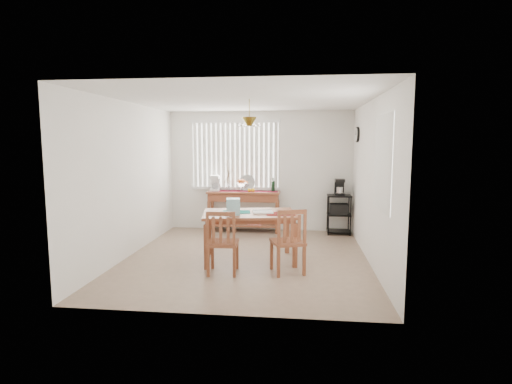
# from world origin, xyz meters

# --- Properties ---
(ground) EXTENTS (4.00, 4.50, 0.01)m
(ground) POSITION_xyz_m (0.00, 0.00, -0.01)
(ground) COLOR gray
(room_shell) EXTENTS (4.20, 4.70, 2.70)m
(room_shell) POSITION_xyz_m (0.00, 0.02, 1.69)
(room_shell) COLOR white
(room_shell) RESTS_ON ground
(sideboard) EXTENTS (1.56, 0.44, 0.88)m
(sideboard) POSITION_xyz_m (-0.32, 2.01, 0.66)
(sideboard) COLOR brown
(sideboard) RESTS_ON ground
(sideboard_items) EXTENTS (1.48, 0.37, 0.67)m
(sideboard_items) POSITION_xyz_m (-0.59, 2.03, 1.02)
(sideboard_items) COLOR maroon
(sideboard_items) RESTS_ON sideboard
(wire_cart) EXTENTS (0.49, 0.39, 0.83)m
(wire_cart) POSITION_xyz_m (1.70, 2.00, 0.50)
(wire_cart) COLOR black
(wire_cart) RESTS_ON ground
(cart_items) EXTENTS (0.20, 0.23, 0.34)m
(cart_items) POSITION_xyz_m (1.70, 2.01, 0.99)
(cart_items) COLOR black
(cart_items) RESTS_ON wire_cart
(dining_table) EXTENTS (1.63, 1.20, 0.80)m
(dining_table) POSITION_xyz_m (0.07, -0.13, 0.70)
(dining_table) COLOR brown
(dining_table) RESTS_ON ground
(table_items) EXTENTS (1.21, 0.54, 0.25)m
(table_items) POSITION_xyz_m (-0.05, -0.28, 0.89)
(table_items) COLOR #157870
(table_items) RESTS_ON dining_table
(chair_left) EXTENTS (0.46, 0.46, 0.96)m
(chair_left) POSITION_xyz_m (-0.24, -0.84, 0.47)
(chair_left) COLOR brown
(chair_left) RESTS_ON ground
(chair_right) EXTENTS (0.57, 0.57, 0.98)m
(chair_right) POSITION_xyz_m (0.72, -0.72, 0.48)
(chair_right) COLOR brown
(chair_right) RESTS_ON ground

